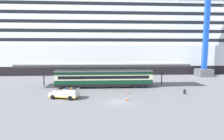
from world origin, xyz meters
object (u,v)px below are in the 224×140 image
object	(u,v)px
quay_bollard	(185,91)
train_carriage	(104,78)
cruise_ship	(68,42)
traffic_cone_mid	(127,98)
traffic_cone_near	(128,92)
dockside_crane	(210,10)
service_truck	(67,93)

from	to	relation	value
quay_bollard	train_carriage	bearing A→B (deg)	157.06
cruise_ship	traffic_cone_mid	world-z (taller)	cruise_ship
traffic_cone_near	dockside_crane	world-z (taller)	dockside_crane
service_truck	traffic_cone_mid	world-z (taller)	service_truck
quay_bollard	cruise_ship	bearing A→B (deg)	127.84
cruise_ship	dockside_crane	size ratio (longest dim) A/B	2.32
cruise_ship	service_truck	world-z (taller)	cruise_ship
traffic_cone_near	traffic_cone_mid	distance (m)	5.38
service_truck	traffic_cone_near	world-z (taller)	service_truck
traffic_cone_mid	traffic_cone_near	bearing A→B (deg)	80.67
service_truck	dockside_crane	distance (m)	51.83
service_truck	traffic_cone_mid	bearing A→B (deg)	-9.92
train_carriage	traffic_cone_near	size ratio (longest dim) A/B	36.18
quay_bollard	service_truck	bearing A→B (deg)	-174.81
traffic_cone_mid	quay_bollard	distance (m)	12.66
train_carriage	cruise_ship	bearing A→B (deg)	113.47
dockside_crane	quay_bollard	distance (m)	35.58
service_truck	traffic_cone_mid	xyz separation A→B (m)	(10.75, -1.88, -0.64)
traffic_cone_near	quay_bollard	world-z (taller)	quay_bollard
train_carriage	quay_bollard	bearing A→B (deg)	-22.94
cruise_ship	dockside_crane	xyz separation A→B (m)	(47.53, -15.34, 9.47)
traffic_cone_mid	dockside_crane	xyz separation A→B (m)	(30.11, 26.52, 20.88)
train_carriage	traffic_cone_mid	distance (m)	11.53
train_carriage	quay_bollard	size ratio (longest dim) A/B	22.97
dockside_crane	service_truck	bearing A→B (deg)	-148.90
cruise_ship	traffic_cone_near	world-z (taller)	cruise_ship
traffic_cone_near	dockside_crane	distance (m)	41.76
train_carriage	service_truck	world-z (taller)	train_carriage
traffic_cone_near	traffic_cone_mid	world-z (taller)	traffic_cone_mid
service_truck	quay_bollard	size ratio (longest dim) A/B	5.78
train_carriage	quay_bollard	distance (m)	17.37
traffic_cone_mid	dockside_crane	size ratio (longest dim) A/B	0.01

